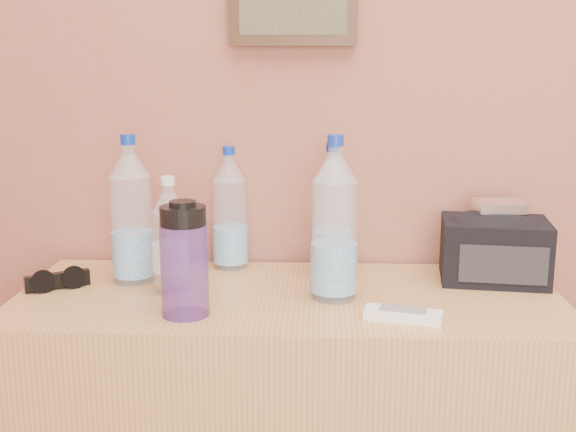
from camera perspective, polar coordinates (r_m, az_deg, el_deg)
The scene contains 10 objects.
pet_large_a at distance 1.68m, azimuth -12.25°, elevation -0.13°, with size 0.09×0.09×0.34m.
pet_large_b at distance 1.76m, azimuth -4.61°, elevation 0.11°, with size 0.08×0.08×0.30m.
pet_large_c at distance 1.69m, azimuth 3.49°, elevation -0.12°, with size 0.09×0.09×0.32m.
pet_large_d at distance 1.53m, azimuth 3.68°, elevation -0.91°, with size 0.10×0.10×0.35m.
pet_small at distance 1.59m, azimuth -9.31°, elevation -2.02°, with size 0.07×0.07×0.26m.
nalgene_bottle at distance 1.45m, azimuth -8.20°, elevation -3.43°, with size 0.10×0.10×0.23m.
sunglasses at distance 1.70m, azimuth -17.76°, elevation -4.89°, with size 0.14×0.05×0.04m, color black, non-canonical shape.
ac_remote at distance 1.45m, azimuth 9.08°, elevation -7.73°, with size 0.15×0.05×0.02m, color beige.
toiletry_bag at distance 1.73m, azimuth 16.01°, elevation -2.31°, with size 0.24×0.17×0.16m, color black, non-canonical shape.
foil_packet at distance 1.73m, azimuth 16.34°, elevation 0.78°, with size 0.11×0.09×0.02m, color white.
Camera 1 is at (-0.33, 0.23, 1.25)m, focal length 45.00 mm.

